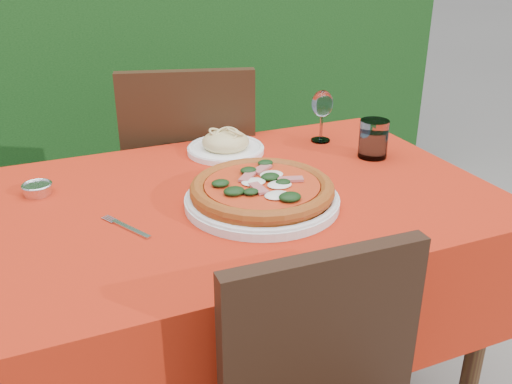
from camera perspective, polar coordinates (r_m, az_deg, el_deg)
name	(u,v)px	position (r m, az deg, el deg)	size (l,w,h in m)	color
hedge	(118,34)	(2.85, -13.63, 15.09)	(3.20, 0.55, 1.78)	black
dining_table	(242,245)	(1.52, -1.44, -5.28)	(1.26, 0.86, 0.75)	#412B14
chair_far	(190,179)	(2.04, -6.60, 1.30)	(0.54, 0.54, 0.96)	black
pizza_plate	(262,193)	(1.38, 0.61, -0.06)	(0.45, 0.45, 0.07)	white
pasta_plate	(226,145)	(1.72, -3.06, 4.71)	(0.23, 0.23, 0.07)	white
water_glass	(373,141)	(1.71, 11.65, 5.05)	(0.08, 0.08, 0.11)	silver
wine_glass	(322,106)	(1.80, 6.64, 8.55)	(0.07, 0.07, 0.16)	silver
fork	(131,229)	(1.30, -12.41, -3.63)	(0.02, 0.17, 0.00)	#BAB9C1
steel_ramekin	(38,190)	(1.54, -21.00, 0.22)	(0.07, 0.07, 0.03)	silver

